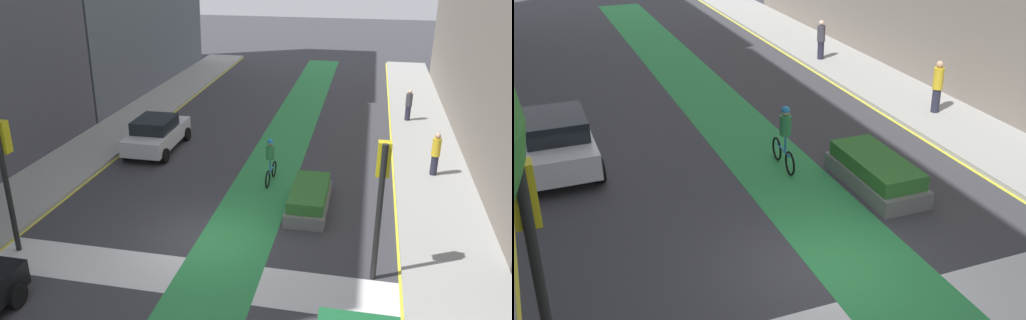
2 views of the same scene
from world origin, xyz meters
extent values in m
plane|color=#38383D|center=(0.00, 0.00, 0.00)|extent=(120.00, 120.00, 0.00)
cube|color=#2D8C47|center=(0.94, 0.00, 0.00)|extent=(2.40, 60.00, 0.01)
cube|color=silver|center=(0.00, -2.00, 0.00)|extent=(12.00, 1.80, 0.01)
cube|color=yellow|center=(-6.00, 0.00, 0.01)|extent=(0.16, 60.00, 0.01)
cube|color=#9E9E99|center=(7.50, 0.00, 0.07)|extent=(3.00, 60.00, 0.15)
cube|color=yellow|center=(6.00, 0.00, 0.01)|extent=(0.16, 60.00, 0.01)
cylinder|color=black|center=(5.21, -0.99, 2.00)|extent=(0.16, 0.16, 4.01)
cube|color=gold|center=(5.21, -0.79, 3.53)|extent=(0.35, 0.28, 0.95)
sphere|color=#3F0A0A|center=(5.21, -0.65, 3.83)|extent=(0.20, 0.20, 0.20)
sphere|color=#4C380C|center=(5.21, -0.65, 3.53)|extent=(0.20, 0.20, 0.20)
sphere|color=#26D833|center=(5.21, -0.65, 3.23)|extent=(0.20, 0.20, 0.20)
cylinder|color=black|center=(-5.44, -1.77, 2.04)|extent=(0.16, 0.16, 4.09)
cube|color=gold|center=(-5.44, -1.57, 3.61)|extent=(0.35, 0.28, 0.95)
sphere|color=#3F0A0A|center=(-5.44, -1.43, 3.91)|extent=(0.20, 0.20, 0.20)
sphere|color=#4C380C|center=(-5.44, -1.43, 3.61)|extent=(0.20, 0.20, 0.20)
sphere|color=#26D833|center=(-5.44, -1.43, 3.31)|extent=(0.20, 0.20, 0.20)
cylinder|color=black|center=(-3.73, -4.22, 0.32)|extent=(0.22, 0.64, 0.64)
cube|color=silver|center=(-4.60, 7.37, 0.67)|extent=(1.84, 4.22, 0.70)
cube|color=black|center=(-4.59, 7.17, 1.29)|extent=(1.62, 2.02, 0.55)
cylinder|color=black|center=(-5.51, 8.83, 0.32)|extent=(0.23, 0.64, 0.64)
cylinder|color=black|center=(-3.71, 8.85, 0.32)|extent=(0.23, 0.64, 0.64)
cylinder|color=black|center=(-5.48, 5.89, 0.32)|extent=(0.23, 0.64, 0.64)
cylinder|color=black|center=(-3.68, 5.91, 0.32)|extent=(0.23, 0.64, 0.64)
torus|color=black|center=(1.21, 5.42, 0.34)|extent=(0.10, 0.68, 0.68)
torus|color=black|center=(1.15, 4.37, 0.34)|extent=(0.10, 0.68, 0.68)
cylinder|color=#2672BF|center=(1.18, 4.89, 0.52)|extent=(0.11, 0.95, 0.06)
cylinder|color=#2672BF|center=(1.17, 4.74, 0.79)|extent=(0.05, 0.05, 0.50)
cylinder|color=#338C4C|center=(1.17, 4.74, 1.31)|extent=(0.32, 0.32, 0.55)
sphere|color=tan|center=(1.17, 4.74, 1.70)|extent=(0.22, 0.22, 0.22)
sphere|color=#268CCC|center=(1.17, 4.74, 1.74)|extent=(0.23, 0.23, 0.23)
cylinder|color=#262638|center=(7.50, 6.66, 0.56)|extent=(0.28, 0.28, 0.81)
cylinder|color=gold|center=(7.50, 6.66, 1.32)|extent=(0.34, 0.34, 0.72)
sphere|color=tan|center=(7.50, 6.66, 1.80)|extent=(0.23, 0.23, 0.23)
cylinder|color=#262638|center=(6.84, 13.99, 0.53)|extent=(0.28, 0.28, 0.76)
cylinder|color=#3F3F47|center=(6.84, 13.99, 1.25)|extent=(0.34, 0.34, 0.68)
sphere|color=beige|center=(6.84, 13.99, 1.70)|extent=(0.22, 0.22, 0.22)
cube|color=slate|center=(2.94, 2.87, 0.23)|extent=(1.36, 3.23, 0.45)
cube|color=#33722D|center=(2.94, 2.87, 0.65)|extent=(1.22, 2.90, 0.40)
camera|label=1|loc=(4.65, -13.83, 8.56)|focal=36.80mm
camera|label=2|loc=(-5.20, -9.80, 7.61)|focal=44.39mm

